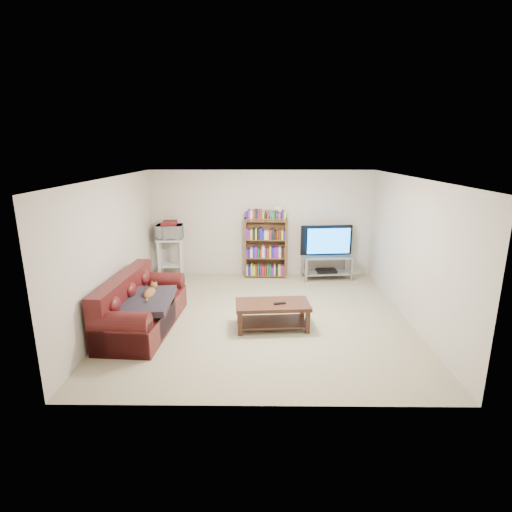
{
  "coord_description": "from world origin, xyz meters",
  "views": [
    {
      "loc": [
        -0.03,
        -6.47,
        2.85
      ],
      "look_at": [
        -0.1,
        0.4,
        1.0
      ],
      "focal_mm": 28.0,
      "sensor_mm": 36.0,
      "label": 1
    }
  ],
  "objects_px": {
    "bookshelf": "(266,247)",
    "coffee_table": "(272,310)",
    "sofa": "(139,310)",
    "tv_stand": "(327,263)"
  },
  "relations": [
    {
      "from": "bookshelf",
      "to": "sofa",
      "type": "bearing_deg",
      "value": -125.67
    },
    {
      "from": "sofa",
      "to": "bookshelf",
      "type": "xyz_separation_m",
      "value": [
        2.1,
        2.74,
        0.39
      ]
    },
    {
      "from": "coffee_table",
      "to": "tv_stand",
      "type": "height_order",
      "value": "tv_stand"
    },
    {
      "from": "sofa",
      "to": "coffee_table",
      "type": "xyz_separation_m",
      "value": [
        2.18,
        0.02,
        -0.01
      ]
    },
    {
      "from": "coffee_table",
      "to": "bookshelf",
      "type": "relative_size",
      "value": 0.91
    },
    {
      "from": "sofa",
      "to": "tv_stand",
      "type": "bearing_deg",
      "value": 40.56
    },
    {
      "from": "bookshelf",
      "to": "tv_stand",
      "type": "bearing_deg",
      "value": -4.22
    },
    {
      "from": "tv_stand",
      "to": "bookshelf",
      "type": "distance_m",
      "value": 1.42
    },
    {
      "from": "sofa",
      "to": "tv_stand",
      "type": "height_order",
      "value": "sofa"
    },
    {
      "from": "bookshelf",
      "to": "coffee_table",
      "type": "bearing_deg",
      "value": -86.48
    }
  ]
}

